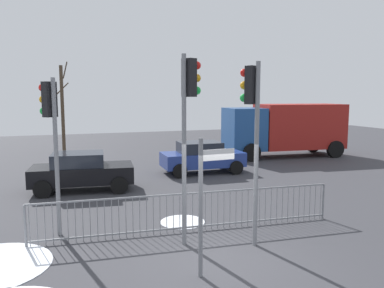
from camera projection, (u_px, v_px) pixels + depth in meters
The scene contains 11 objects.
ground_plane at pixel (220, 262), 8.56m from camera, with size 60.00×60.00×0.00m, color #38383D.
traffic_light_rear_right at pixel (188, 107), 9.26m from camera, with size 0.54×0.39×4.62m.
traffic_light_rear_left at pixel (252, 112), 9.23m from camera, with size 0.39×0.54×4.45m.
traffic_light_foreground_right at pixel (51, 121), 9.93m from camera, with size 0.45×0.48×4.10m.
direction_sign_post at pixel (204, 200), 7.71m from camera, with size 0.79×0.12×2.84m.
pedestrian_guard_railing at pixel (189, 212), 10.41m from camera, with size 8.25×0.62×1.07m.
car_black_near at pixel (81, 171), 14.86m from camera, with size 3.97×2.28×1.47m.
car_blue_mid at pixel (202, 157), 18.24m from camera, with size 3.85×2.03×1.47m.
delivery_truck at pixel (285, 127), 22.98m from camera, with size 7.23×3.22×3.10m.
bare_tree_left at pixel (62, 107), 24.41m from camera, with size 1.51×1.60×5.71m.
snow_patch_verge at pixel (183, 222), 11.23m from camera, with size 1.29×1.29×0.01m, color white.
Camera 1 is at (-3.26, -7.50, 3.68)m, focal length 36.27 mm.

